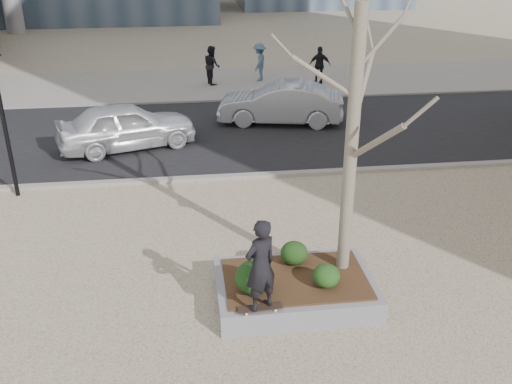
{
  "coord_description": "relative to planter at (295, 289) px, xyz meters",
  "views": [
    {
      "loc": [
        -0.91,
        -8.97,
        6.55
      ],
      "look_at": [
        0.5,
        2.0,
        1.4
      ],
      "focal_mm": 40.0,
      "sensor_mm": 36.0,
      "label": 1
    }
  ],
  "objects": [
    {
      "name": "police_car",
      "position": [
        -3.81,
        8.89,
        0.54
      ],
      "size": [
        4.7,
        2.99,
        1.49
      ],
      "primitive_type": "imported",
      "rotation": [
        0.0,
        0.0,
        1.88
      ],
      "color": "silver",
      "rests_on": "street"
    },
    {
      "name": "skateboard",
      "position": [
        -0.8,
        -0.88,
        0.26
      ],
      "size": [
        0.79,
        0.26,
        0.08
      ],
      "primitive_type": null,
      "rotation": [
        0.0,
        0.0,
        0.08
      ],
      "color": "black",
      "rests_on": "planter"
    },
    {
      "name": "pedestrian_c",
      "position": [
        4.26,
        16.31,
        0.64
      ],
      "size": [
        1.01,
        0.49,
        1.68
      ],
      "primitive_type": "imported",
      "rotation": [
        0.0,
        0.0,
        3.06
      ],
      "color": "black",
      "rests_on": "far_sidewalk"
    },
    {
      "name": "planter",
      "position": [
        0.0,
        0.0,
        0.0
      ],
      "size": [
        3.0,
        2.0,
        0.45
      ],
      "primitive_type": "cube",
      "color": "gray",
      "rests_on": "ground"
    },
    {
      "name": "car_silver",
      "position": [
        1.53,
        10.83,
        0.53
      ],
      "size": [
        4.7,
        2.43,
        1.47
      ],
      "primitive_type": "imported",
      "rotation": [
        0.0,
        0.0,
        4.51
      ],
      "color": "#A1A4A9",
      "rests_on": "street"
    },
    {
      "name": "far_sidewalk",
      "position": [
        -1.0,
        17.0,
        -0.21
      ],
      "size": [
        60.0,
        6.0,
        0.02
      ],
      "primitive_type": "cube",
      "color": "gray",
      "rests_on": "ground"
    },
    {
      "name": "traffic_light_far",
      "position": [
        5.5,
        14.6,
        2.02
      ],
      "size": [
        0.6,
        2.48,
        4.5
      ],
      "primitive_type": null,
      "color": "black",
      "rests_on": "ground"
    },
    {
      "name": "skateboarder",
      "position": [
        -0.8,
        -0.88,
        1.16
      ],
      "size": [
        0.75,
        0.67,
        1.71
      ],
      "primitive_type": "imported",
      "rotation": [
        0.0,
        0.0,
        3.67
      ],
      "color": "black",
      "rests_on": "skateboard"
    },
    {
      "name": "ground",
      "position": [
        -1.0,
        0.0,
        -0.23
      ],
      "size": [
        120.0,
        120.0,
        0.0
      ],
      "primitive_type": "plane",
      "color": "#BBB089",
      "rests_on": "ground"
    },
    {
      "name": "traffic_light_near",
      "position": [
        -6.5,
        5.6,
        2.02
      ],
      "size": [
        0.6,
        2.48,
        4.5
      ],
      "primitive_type": null,
      "color": "black",
      "rests_on": "ground"
    },
    {
      "name": "pedestrian_a",
      "position": [
        -0.6,
        16.85,
        0.66
      ],
      "size": [
        0.85,
        0.98,
        1.72
      ],
      "primitive_type": "imported",
      "rotation": [
        0.0,
        0.0,
        1.84
      ],
      "color": "black",
      "rests_on": "far_sidewalk"
    },
    {
      "name": "planter_mulch",
      "position": [
        0.0,
        0.0,
        0.25
      ],
      "size": [
        2.7,
        1.7,
        0.04
      ],
      "primitive_type": "cube",
      "color": "#382314",
      "rests_on": "planter"
    },
    {
      "name": "street",
      "position": [
        -1.0,
        10.0,
        -0.21
      ],
      "size": [
        60.0,
        8.0,
        0.02
      ],
      "primitive_type": "cube",
      "color": "black",
      "rests_on": "ground"
    },
    {
      "name": "sycamore_tree",
      "position": [
        1.0,
        0.3,
        3.56
      ],
      "size": [
        2.8,
        2.8,
        6.6
      ],
      "primitive_type": null,
      "color": "gray",
      "rests_on": "planter_mulch"
    },
    {
      "name": "pedestrian_b",
      "position": [
        1.62,
        17.23,
        0.66
      ],
      "size": [
        0.99,
        1.27,
        1.72
      ],
      "primitive_type": "imported",
      "rotation": [
        0.0,
        0.0,
        4.35
      ],
      "color": "#445D7B",
      "rests_on": "far_sidewalk"
    },
    {
      "name": "shrub_left",
      "position": [
        -0.83,
        -0.34,
        0.57
      ],
      "size": [
        0.71,
        0.71,
        0.61
      ],
      "primitive_type": "ellipsoid",
      "color": "#18320F",
      "rests_on": "planter_mulch"
    },
    {
      "name": "shrub_middle",
      "position": [
        0.07,
        0.52,
        0.5
      ],
      "size": [
        0.54,
        0.54,
        0.46
      ],
      "primitive_type": "ellipsoid",
      "color": "#183812",
      "rests_on": "planter_mulch"
    },
    {
      "name": "shrub_right",
      "position": [
        0.51,
        -0.33,
        0.48
      ],
      "size": [
        0.51,
        0.51,
        0.44
      ],
      "primitive_type": "ellipsoid",
      "color": "#133C14",
      "rests_on": "planter_mulch"
    }
  ]
}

